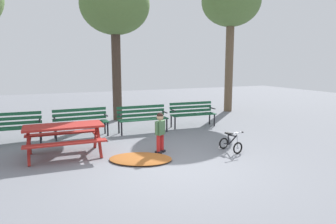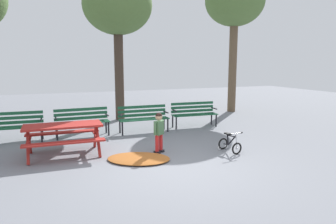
# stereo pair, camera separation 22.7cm
# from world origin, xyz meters

# --- Properties ---
(ground) EXTENTS (36.00, 36.00, 0.00)m
(ground) POSITION_xyz_m (0.00, 0.00, 0.00)
(ground) COLOR slate
(picnic_table) EXTENTS (1.83, 1.39, 0.79)m
(picnic_table) POSITION_xyz_m (-2.03, 1.77, 0.59)
(picnic_table) COLOR maroon
(picnic_table) RESTS_ON ground
(park_bench_far_left) EXTENTS (1.62, 0.55, 0.85)m
(park_bench_far_left) POSITION_xyz_m (-3.26, 3.63, 0.51)
(park_bench_far_left) COLOR #195133
(park_bench_far_left) RESTS_ON ground
(park_bench_left) EXTENTS (1.61, 0.49, 0.85)m
(park_bench_left) POSITION_xyz_m (-1.37, 3.64, 0.51)
(park_bench_left) COLOR #195133
(park_bench_left) RESTS_ON ground
(park_bench_right) EXTENTS (1.61, 0.49, 0.85)m
(park_bench_right) POSITION_xyz_m (0.53, 3.48, 0.51)
(park_bench_right) COLOR #195133
(park_bench_right) RESTS_ON ground
(park_bench_far_right) EXTENTS (1.62, 0.55, 0.85)m
(park_bench_far_right) POSITION_xyz_m (2.44, 3.63, 0.51)
(park_bench_far_right) COLOR #195133
(park_bench_far_right) RESTS_ON ground
(child_standing) EXTENTS (0.33, 0.27, 1.02)m
(child_standing) POSITION_xyz_m (0.18, 1.10, 0.60)
(child_standing) COLOR red
(child_standing) RESTS_ON ground
(kids_bicycle) EXTENTS (0.42, 0.59, 0.54)m
(kids_bicycle) POSITION_xyz_m (1.86, 0.50, 0.20)
(kids_bicycle) COLOR black
(kids_bicycle) RESTS_ON ground
(leaf_pile) EXTENTS (1.76, 1.58, 0.07)m
(leaf_pile) POSITION_xyz_m (-0.46, 0.74, 0.04)
(leaf_pile) COLOR #9E5623
(leaf_pile) RESTS_ON ground
(tree_left) EXTENTS (2.60, 2.60, 5.46)m
(tree_left) POSITION_xyz_m (0.35, 5.93, 4.29)
(tree_left) COLOR #423328
(tree_left) RESTS_ON ground
(tree_center) EXTENTS (2.60, 2.60, 6.00)m
(tree_center) POSITION_xyz_m (5.59, 6.02, 4.81)
(tree_center) COLOR brown
(tree_center) RESTS_ON ground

